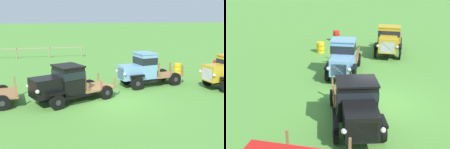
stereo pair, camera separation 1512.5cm
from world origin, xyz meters
The scene contains 5 objects.
ground_plane centered at (0.00, 0.00, 0.00)m, with size 240.00×240.00×0.00m, color #518E38.
vintage_truck_second_in_line centered at (-2.65, 0.46, 1.09)m, with size 4.97×3.54×2.05m.
vintage_truck_midrow_center centered at (2.59, 3.10, 1.16)m, with size 4.72×2.56×2.26m.
oil_drum_beside_row centered at (10.05, 6.66, 0.47)m, with size 0.60×0.60×0.94m.
oil_drum_near_fence centered at (6.50, 6.48, 0.41)m, with size 0.64×0.64×0.81m.
Camera 1 is at (-2.81, -14.49, 4.82)m, focal length 45.00 mm.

